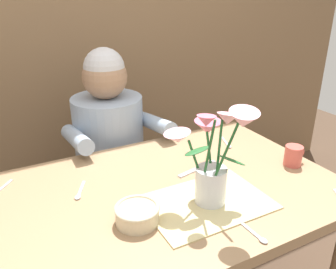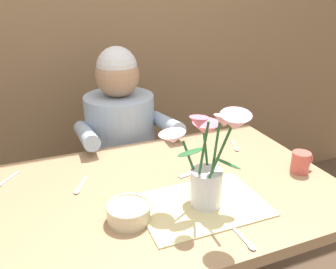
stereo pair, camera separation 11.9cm
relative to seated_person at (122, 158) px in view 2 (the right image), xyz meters
name	(u,v)px [view 2 (the right image)]	position (x,y,z in m)	size (l,w,h in m)	color
wood_panel_backdrop	(96,13)	(0.01, 0.43, 0.69)	(4.00, 0.10, 2.50)	brown
dining_table	(167,211)	(0.01, -0.62, 0.08)	(1.20, 0.80, 0.74)	#9E7A56
seated_person	(122,158)	(0.00, 0.00, 0.00)	(0.45, 0.47, 1.14)	#4C4C56
striped_placemat	(202,205)	(0.07, -0.76, 0.18)	(0.40, 0.28, 0.01)	beige
flower_vase	(207,159)	(0.08, -0.76, 0.34)	(0.25, 0.30, 0.35)	silver
ceramic_bowl	(129,211)	(-0.17, -0.74, 0.21)	(0.14, 0.14, 0.06)	beige
dinner_knife	(200,170)	(0.17, -0.55, 0.18)	(0.19, 0.02, 0.01)	silver
coffee_cup	(301,162)	(0.52, -0.69, 0.22)	(0.09, 0.07, 0.08)	#CC564C
spoon_0	(246,241)	(0.10, -0.96, 0.18)	(0.02, 0.12, 0.01)	silver
spoon_1	(79,188)	(-0.28, -0.51, 0.18)	(0.07, 0.11, 0.01)	silver
spoon_2	(4,182)	(-0.53, -0.36, 0.18)	(0.09, 0.10, 0.01)	silver
spoon_4	(235,147)	(0.40, -0.42, 0.18)	(0.05, 0.12, 0.01)	silver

